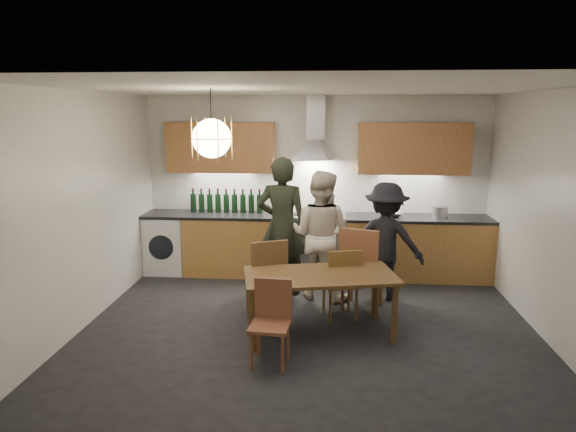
# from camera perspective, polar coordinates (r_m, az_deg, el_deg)

# --- Properties ---
(ground) EXTENTS (5.00, 5.00, 0.00)m
(ground) POSITION_cam_1_polar(r_m,az_deg,el_deg) (5.82, 2.26, -12.50)
(ground) COLOR black
(ground) RESTS_ON ground
(room_shell) EXTENTS (5.02, 4.52, 2.61)m
(room_shell) POSITION_cam_1_polar(r_m,az_deg,el_deg) (5.36, 2.41, 4.42)
(room_shell) COLOR white
(room_shell) RESTS_ON ground
(counter_run) EXTENTS (5.00, 0.62, 0.90)m
(counter_run) POSITION_cam_1_polar(r_m,az_deg,el_deg) (7.51, 3.13, -3.28)
(counter_run) COLOR tan
(counter_run) RESTS_ON ground
(range_stove) EXTENTS (0.90, 0.60, 0.92)m
(range_stove) POSITION_cam_1_polar(r_m,az_deg,el_deg) (7.51, 2.94, -3.35)
(range_stove) COLOR silver
(range_stove) RESTS_ON ground
(wall_fixtures) EXTENTS (4.30, 0.54, 1.10)m
(wall_fixtures) POSITION_cam_1_polar(r_m,az_deg,el_deg) (7.40, 3.09, 7.67)
(wall_fixtures) COLOR #BE7E49
(wall_fixtures) RESTS_ON ground
(pendant_lamp) EXTENTS (0.43, 0.43, 0.70)m
(pendant_lamp) POSITION_cam_1_polar(r_m,az_deg,el_deg) (5.36, -8.47, 8.53)
(pendant_lamp) COLOR black
(pendant_lamp) RESTS_ON ground
(dining_table) EXTENTS (1.72, 1.10, 0.67)m
(dining_table) POSITION_cam_1_polar(r_m,az_deg,el_deg) (5.53, 3.58, -7.22)
(dining_table) COLOR brown
(dining_table) RESTS_ON ground
(chair_back_left) EXTENTS (0.56, 0.56, 0.95)m
(chair_back_left) POSITION_cam_1_polar(r_m,az_deg,el_deg) (5.95, -2.32, -6.36)
(chair_back_left) COLOR brown
(chair_back_left) RESTS_ON ground
(chair_back_mid) EXTENTS (0.47, 0.47, 0.85)m
(chair_back_mid) POSITION_cam_1_polar(r_m,az_deg,el_deg) (5.95, 6.04, -6.99)
(chair_back_mid) COLOR brown
(chair_back_mid) RESTS_ON ground
(chair_back_right) EXTENTS (0.59, 0.59, 1.04)m
(chair_back_right) POSITION_cam_1_polar(r_m,az_deg,el_deg) (6.20, 8.08, -5.25)
(chair_back_right) COLOR brown
(chair_back_right) RESTS_ON ground
(chair_front) EXTENTS (0.39, 0.39, 0.80)m
(chair_front) POSITION_cam_1_polar(r_m,az_deg,el_deg) (4.97, -1.86, -11.04)
(chair_front) COLOR brown
(chair_front) RESTS_ON ground
(person_left) EXTENTS (0.71, 0.51, 1.81)m
(person_left) POSITION_cam_1_polar(r_m,az_deg,el_deg) (6.67, -0.63, -1.14)
(person_left) COLOR black
(person_left) RESTS_ON ground
(person_mid) EXTENTS (0.96, 0.85, 1.65)m
(person_mid) POSITION_cam_1_polar(r_m,az_deg,el_deg) (6.55, 3.58, -2.13)
(person_mid) COLOR beige
(person_mid) RESTS_ON ground
(person_right) EXTENTS (1.08, 0.79, 1.50)m
(person_right) POSITION_cam_1_polar(r_m,az_deg,el_deg) (6.65, 10.79, -2.75)
(person_right) COLOR black
(person_right) RESTS_ON ground
(mixing_bowl) EXTENTS (0.30, 0.30, 0.07)m
(mixing_bowl) POSITION_cam_1_polar(r_m,az_deg,el_deg) (7.45, 11.54, 0.21)
(mixing_bowl) COLOR #B6B7BA
(mixing_bowl) RESTS_ON counter_run
(stock_pot) EXTENTS (0.25, 0.25, 0.15)m
(stock_pot) POSITION_cam_1_polar(r_m,az_deg,el_deg) (7.56, 16.54, 0.41)
(stock_pot) COLOR #BCBDC0
(stock_pot) RESTS_ON counter_run
(wine_bottles) EXTENTS (1.08, 0.08, 0.35)m
(wine_bottles) POSITION_cam_1_polar(r_m,az_deg,el_deg) (7.63, -6.87, 1.69)
(wine_bottles) COLOR black
(wine_bottles) RESTS_ON counter_run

